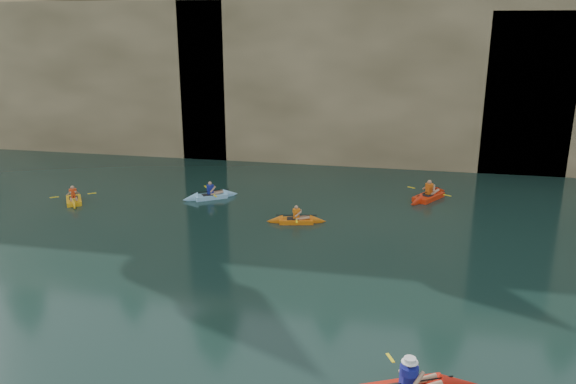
# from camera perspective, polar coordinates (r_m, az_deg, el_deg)

# --- Properties ---
(ground) EXTENTS (160.00, 160.00, 0.00)m
(ground) POSITION_cam_1_polar(r_m,az_deg,el_deg) (16.57, -6.01, -15.05)
(ground) COLOR black
(ground) RESTS_ON ground
(cliff) EXTENTS (70.00, 16.00, 12.00)m
(cliff) POSITION_cam_1_polar(r_m,az_deg,el_deg) (43.69, 6.09, 13.03)
(cliff) COLOR tan
(cliff) RESTS_ON ground
(cliff_slab_west) EXTENTS (26.00, 2.40, 10.56)m
(cliff_slab_west) POSITION_cam_1_polar(r_m,az_deg,el_deg) (43.67, -22.75, 10.91)
(cliff_slab_west) COLOR tan
(cliff_slab_west) RESTS_ON ground
(cliff_slab_center) EXTENTS (24.00, 2.40, 11.40)m
(cliff_slab_center) POSITION_cam_1_polar(r_m,az_deg,el_deg) (36.18, 8.03, 11.75)
(cliff_slab_center) COLOR tan
(cliff_slab_center) RESTS_ON ground
(sea_cave_west) EXTENTS (4.50, 1.00, 4.00)m
(sea_cave_west) POSITION_cam_1_polar(r_m,az_deg,el_deg) (42.42, -20.49, 6.53)
(sea_cave_west) COLOR black
(sea_cave_west) RESTS_ON ground
(sea_cave_center) EXTENTS (3.50, 1.00, 3.20)m
(sea_cave_center) POSITION_cam_1_polar(r_m,az_deg,el_deg) (37.02, -1.65, 5.60)
(sea_cave_center) COLOR black
(sea_cave_center) RESTS_ON ground
(sea_cave_east) EXTENTS (5.00, 1.00, 4.50)m
(sea_cave_east) POSITION_cam_1_polar(r_m,az_deg,el_deg) (36.31, 20.47, 5.39)
(sea_cave_east) COLOR black
(sea_cave_east) RESTS_ON ground
(kayaker_orange) EXTENTS (2.80, 2.05, 1.03)m
(kayaker_orange) POSITION_cam_1_polar(r_m,az_deg,el_deg) (25.60, 0.85, -2.88)
(kayaker_orange) COLOR orange
(kayaker_orange) RESTS_ON ground
(kayaker_red_far) EXTENTS (2.46, 3.36, 1.27)m
(kayaker_red_far) POSITION_cam_1_polar(r_m,az_deg,el_deg) (29.94, 14.08, -0.42)
(kayaker_red_far) COLOR red
(kayaker_red_far) RESTS_ON ground
(kayaker_yellow) EXTENTS (2.07, 2.63, 1.11)m
(kayaker_yellow) POSITION_cam_1_polar(r_m,az_deg,el_deg) (30.50, -20.93, -0.76)
(kayaker_yellow) COLOR #FFB315
(kayaker_yellow) RESTS_ON ground
(kayaker_ltblue_mid) EXTENTS (2.82, 2.26, 1.13)m
(kayaker_ltblue_mid) POSITION_cam_1_polar(r_m,az_deg,el_deg) (29.44, -7.88, -0.39)
(kayaker_ltblue_mid) COLOR #95D3FA
(kayaker_ltblue_mid) RESTS_ON ground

